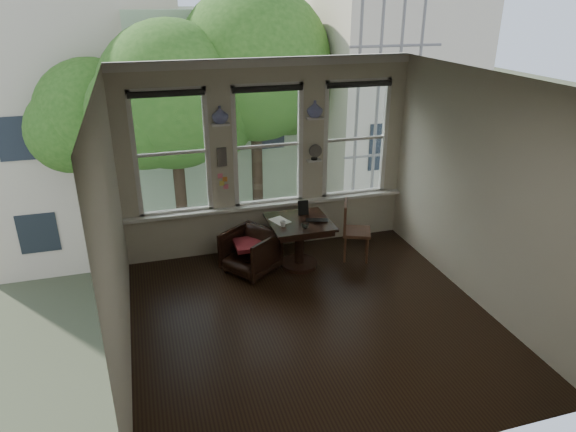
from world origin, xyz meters
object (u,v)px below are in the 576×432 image
object	(u,v)px
laptop	(317,222)
table	(299,244)
armchair_left	(250,252)
side_chair_right	(357,231)
mug	(283,224)

from	to	relation	value
laptop	table	bearing A→B (deg)	167.40
table	laptop	xyz separation A→B (m)	(0.23, -0.13, 0.39)
armchair_left	side_chair_right	bearing A→B (deg)	52.13
table	armchair_left	world-z (taller)	table
side_chair_right	laptop	distance (m)	0.78
table	mug	distance (m)	0.52
table	side_chair_right	size ratio (longest dim) A/B	0.98
armchair_left	side_chair_right	world-z (taller)	side_chair_right
armchair_left	laptop	world-z (taller)	laptop
table	armchair_left	distance (m)	0.75
laptop	mug	size ratio (longest dim) A/B	3.72
armchair_left	mug	world-z (taller)	mug
table	side_chair_right	bearing A→B (deg)	-0.37
armchair_left	side_chair_right	distance (m)	1.69
side_chair_right	laptop	bearing A→B (deg)	123.38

